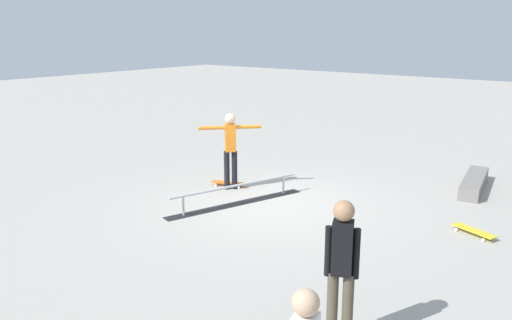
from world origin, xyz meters
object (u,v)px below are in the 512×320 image
(grind_rail, at_px, (237,196))
(bystander_black_shirt, at_px, (342,265))
(skater_main, at_px, (230,146))
(skateboard_main, at_px, (229,183))
(loose_skateboard_yellow, at_px, (474,231))
(skate_ledge, at_px, (474,183))

(grind_rail, bearing_deg, bystander_black_shirt, 70.24)
(skater_main, distance_m, skateboard_main, 0.93)
(bystander_black_shirt, bearing_deg, skateboard_main, -62.39)
(skateboard_main, bearing_deg, skater_main, 122.80)
(grind_rail, relative_size, loose_skateboard_yellow, 3.78)
(grind_rail, height_order, skateboard_main, grind_rail)
(loose_skateboard_yellow, bearing_deg, bystander_black_shirt, -72.02)
(skater_main, bearing_deg, bystander_black_shirt, 94.71)
(loose_skateboard_yellow, bearing_deg, skater_main, -152.88)
(grind_rail, distance_m, skateboard_main, 1.28)
(skate_ledge, relative_size, skateboard_main, 2.54)
(bystander_black_shirt, xyz_separation_m, loose_skateboard_yellow, (-4.28, 0.24, -0.89))
(grind_rail, relative_size, skate_ledge, 1.49)
(grind_rail, bearing_deg, skate_ledge, 156.00)
(grind_rail, bearing_deg, loose_skateboard_yellow, 123.37)
(skater_main, height_order, skateboard_main, skater_main)
(grind_rail, relative_size, skateboard_main, 3.77)
(grind_rail, height_order, bystander_black_shirt, bystander_black_shirt)
(bystander_black_shirt, height_order, loose_skateboard_yellow, bystander_black_shirt)
(skate_ledge, distance_m, skater_main, 5.44)
(grind_rail, xyz_separation_m, loose_skateboard_yellow, (-1.26, 4.29, -0.11))
(grind_rail, distance_m, loose_skateboard_yellow, 4.47)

